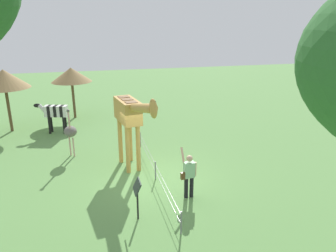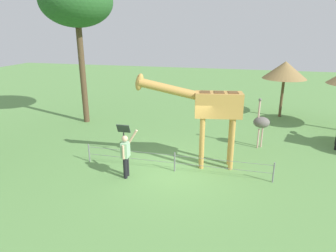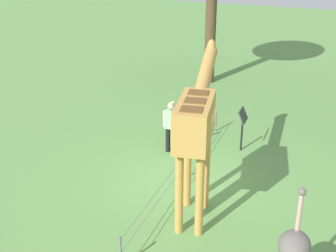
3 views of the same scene
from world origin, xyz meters
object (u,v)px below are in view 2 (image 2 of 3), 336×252
shade_hut_near (285,70)px  info_sign (124,133)px  giraffe (209,108)px  tree_east (76,2)px  visitor (126,154)px  ostrich (261,122)px

shade_hut_near → info_sign: shade_hut_near is taller
giraffe → info_sign: size_ratio=3.00×
giraffe → tree_east: size_ratio=0.51×
giraffe → visitor: size_ratio=2.24×
info_sign → visitor: bearing=114.1°
giraffe → ostrich: (-2.07, -2.45, -1.16)m
shade_hut_near → ostrich: bearing=75.4°
giraffe → tree_east: tree_east is taller
visitor → ostrich: bearing=-139.6°
shade_hut_near → giraffe: bearing=66.2°
visitor → tree_east: tree_east is taller
ostrich → shade_hut_near: bearing=-104.6°
visitor → tree_east: 9.18m
ostrich → tree_east: tree_east is taller
ostrich → info_sign: bearing=20.7°
tree_east → info_sign: bearing=135.3°
tree_east → giraffe: bearing=150.8°
ostrich → info_sign: 6.00m
tree_east → info_sign: size_ratio=5.84×
ostrich → shade_hut_near: 5.82m
visitor → tree_east: size_ratio=0.23×
giraffe → tree_east: 9.35m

